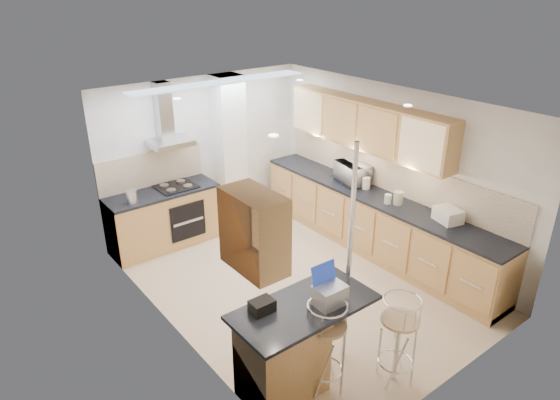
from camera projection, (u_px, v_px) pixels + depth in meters
ground at (297, 282)px, 6.94m from camera, size 4.80×4.80×0.00m
room_shell at (299, 166)px, 6.76m from camera, size 3.64×4.84×2.51m
right_counter at (373, 223)px, 7.59m from camera, size 0.63×4.40×0.92m
back_counter at (164, 218)px, 7.73m from camera, size 1.70×0.63×0.92m
peninsula at (303, 343)px, 5.07m from camera, size 1.47×0.72×0.94m
microwave at (353, 172)px, 7.82m from camera, size 0.48×0.63×0.31m
laptop at (330, 295)px, 4.86m from camera, size 0.31×0.24×0.21m
bag at (262, 306)px, 4.77m from camera, size 0.23×0.17×0.13m
bar_stool_near at (326, 347)px, 4.96m from camera, size 0.45×0.45×1.03m
bar_stool_end at (398, 340)px, 5.07m from camera, size 0.45×0.45×1.01m
jar_a at (366, 183)px, 7.59m from camera, size 0.16×0.16×0.18m
jar_b at (346, 173)px, 8.02m from camera, size 0.11×0.11×0.16m
jar_c at (398, 198)px, 7.07m from camera, size 0.15×0.15×0.19m
jar_d at (388, 199)px, 7.10m from camera, size 0.12×0.12×0.14m
bread_bin at (448, 215)px, 6.58m from camera, size 0.35×0.40×0.18m
kettle at (132, 197)px, 7.09m from camera, size 0.16×0.16×0.20m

